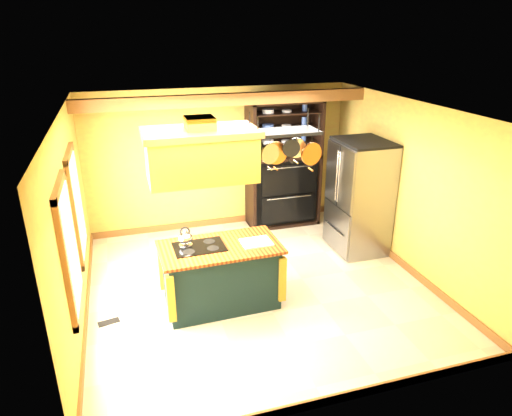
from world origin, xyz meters
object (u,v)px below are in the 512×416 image
range_hood (201,153)px  pot_rack (284,141)px  kitchen_island (221,274)px  refrigerator (359,199)px  hutch (282,178)px

range_hood → pot_rack: bearing=0.0°
kitchen_island → refrigerator: 2.92m
range_hood → pot_rack: size_ratio=1.42×
range_hood → hutch: 3.49m
pot_rack → refrigerator: bearing=29.9°
pot_rack → refrigerator: 2.48m
kitchen_island → refrigerator: bearing=19.2°
kitchen_island → pot_rack: size_ratio=1.68×
refrigerator → hutch: hutch is taller
pot_rack → hutch: 3.02m
range_hood → pot_rack: (1.11, 0.00, 0.07)m
refrigerator → hutch: (-0.86, 1.50, -0.00)m
refrigerator → range_hood: bearing=-160.5°
kitchen_island → range_hood: size_ratio=1.18×
range_hood → refrigerator: bearing=19.5°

